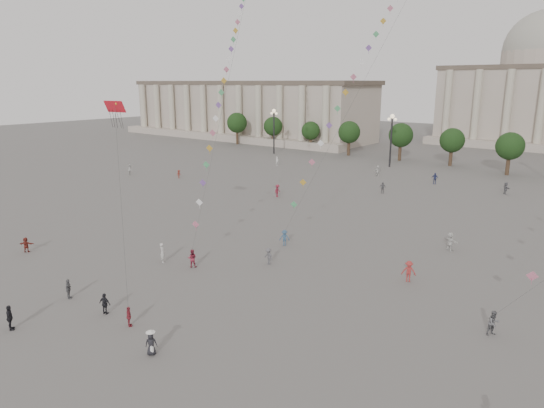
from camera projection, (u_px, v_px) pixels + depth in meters
The scene contains 29 objects.
ground at pixel (172, 311), 36.63m from camera, with size 360.00×360.00×0.00m, color #54524F.
hall_west at pixel (245, 110), 151.09m from camera, with size 84.00×26.22×17.20m.
hall_central at pixel (538, 92), 131.53m from camera, with size 48.30×34.30×35.50m.
tree_row at pixel (480, 142), 94.69m from camera, with size 137.12×5.12×8.00m.
lamp_post_far_west at pixel (274, 123), 115.15m from camera, with size 2.00×0.90×10.65m.
lamp_post_mid_west at pixel (392, 131), 97.13m from camera, with size 2.00×0.90×10.65m.
person_crowd_0 at pixel (435, 178), 82.08m from camera, with size 1.13×0.47×1.93m, color navy.
person_crowd_1 at pixel (130, 170), 90.26m from camera, with size 0.93×0.73×1.92m, color silver.
person_crowd_2 at pixel (179, 174), 87.06m from camera, with size 0.96×0.55×1.49m, color maroon.
person_crowd_4 at pixel (378, 171), 89.42m from camera, with size 1.75×0.56×1.89m, color silver.
person_crowd_6 at pixel (268, 256), 45.80m from camera, with size 1.05×0.60×1.62m, color #58575B.
person_crowd_7 at pixel (450, 241), 49.60m from camera, with size 1.78×0.57×1.92m, color silver.
person_crowd_8 at pixel (409, 271), 41.79m from camera, with size 1.22×0.70×1.89m, color #A02D2B.
person_crowd_10 at pixel (277, 161), 99.90m from camera, with size 0.70×0.46×1.93m, color silver.
person_crowd_12 at pixel (506, 188), 74.65m from camera, with size 1.73×0.55×1.86m, color slate.
person_crowd_13 at pixel (163, 253), 46.26m from camera, with size 0.71×0.46×1.94m, color beige.
person_crowd_16 at pixel (383, 188), 75.29m from camera, with size 1.03×0.43×1.76m, color slate.
person_crowd_17 at pixel (277, 191), 72.74m from camera, with size 1.24×0.71×1.91m, color maroon.
tourist_0 at pixel (129, 317), 34.14m from camera, with size 0.87×0.36×1.49m, color maroon.
tourist_1 at pixel (10, 318), 33.61m from camera, with size 1.07×0.45×1.83m, color black.
tourist_2 at pixel (26, 245), 49.14m from camera, with size 1.44×0.46×1.56m, color maroon.
tourist_3 at pixel (68, 289), 38.53m from camera, with size 0.95×0.40×1.63m, color #5C5D61.
tourist_4 at pixel (105, 304), 35.94m from camera, with size 0.96×0.40×1.64m, color black.
kite_flyer_0 at pixel (192, 258), 45.12m from camera, with size 0.84×0.66×1.73m, color maroon.
kite_flyer_1 at pixel (284, 238), 51.09m from camera, with size 1.10×0.63×1.71m, color #335374.
kite_flyer_2 at pixel (494, 323), 32.95m from camera, with size 0.85×0.67×1.76m, color #57575B.
hat_person at pixel (151, 343), 30.55m from camera, with size 0.87×0.86×1.69m.
dragon_kite at pixel (116, 116), 42.98m from camera, with size 6.53×4.18×18.54m.
kite_train_west at pixel (233, 44), 62.01m from camera, with size 23.19×36.19×56.84m.
Camera 1 is at (26.71, -21.65, 16.80)m, focal length 32.00 mm.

